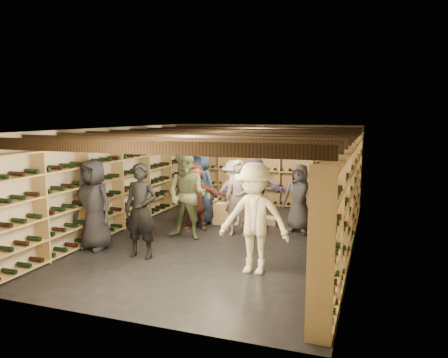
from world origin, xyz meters
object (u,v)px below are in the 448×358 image
object	(u,v)px
person_2	(187,196)
person_11	(255,192)
crate_stack_left	(199,207)
person_12	(299,198)
crate_loose	(269,221)
person_7	(239,198)
person_6	(200,187)
person_8	(321,201)
crate_stack_right	(225,214)
person_0	(94,205)
person_9	(233,193)
person_3	(254,218)
person_5	(195,196)
person_1	(141,211)

from	to	relation	value
person_2	person_11	xyz separation A→B (m)	(1.13, 1.47, -0.10)
crate_stack_left	person_12	xyz separation A→B (m)	(2.60, -0.19, 0.44)
crate_loose	person_7	distance (m)	1.50
crate_stack_left	person_6	size ratio (longest dim) A/B	0.37
crate_loose	person_8	world-z (taller)	person_8
person_6	person_2	bearing A→B (deg)	-65.64
person_7	person_8	distance (m)	1.79
crate_stack_right	person_0	distance (m)	3.38
crate_loose	person_9	world-z (taller)	person_9
crate_stack_left	person_2	world-z (taller)	person_2
person_3	person_6	bearing A→B (deg)	129.82
person_7	person_9	world-z (taller)	person_7
person_9	person_2	bearing A→B (deg)	-114.65
person_5	crate_stack_right	bearing A→B (deg)	36.96
crate_loose	person_0	bearing A→B (deg)	-132.09
person_9	person_5	bearing A→B (deg)	-139.41
person_6	person_9	world-z (taller)	person_6
person_1	person_11	distance (m)	3.26
person_3	person_9	world-z (taller)	person_3
crate_stack_right	person_1	xyz separation A→B (m)	(-0.66, -2.93, 0.65)
crate_stack_right	person_6	world-z (taller)	person_6
person_6	person_11	bearing A→B (deg)	20.11
person_0	person_8	size ratio (longest dim) A/B	1.08
person_1	person_2	distance (m)	1.49
person_1	person_9	size ratio (longest dim) A/B	1.13
person_2	person_5	distance (m)	0.80
person_8	person_12	xyz separation A→B (m)	(-0.55, 0.51, -0.06)
person_1	person_5	size ratio (longest dim) A/B	1.14
crate_loose	person_7	world-z (taller)	person_7
crate_loose	crate_stack_right	bearing A→B (deg)	-160.39
person_1	crate_stack_left	bearing A→B (deg)	90.17
person_3	person_8	bearing A→B (deg)	74.19
crate_stack_right	person_3	bearing A→B (deg)	-62.19
person_3	crate_loose	bearing A→B (deg)	101.37
person_0	person_2	world-z (taller)	person_2
person_7	person_11	xyz separation A→B (m)	(0.14, 0.85, -0.00)
crate_loose	person_8	distance (m)	1.78
crate_stack_right	person_5	distance (m)	1.02
crate_stack_right	person_0	world-z (taller)	person_0
person_2	person_8	distance (m)	2.91
person_5	person_7	size ratio (longest dim) A/B	0.93
person_6	person_12	distance (m)	2.45
crate_loose	person_5	size ratio (longest dim) A/B	0.32
person_8	person_2	bearing A→B (deg)	-138.19
person_8	person_9	xyz separation A→B (m)	(-2.17, 0.51, -0.05)
person_5	person_2	bearing A→B (deg)	-95.99
crate_stack_left	person_5	size ratio (longest dim) A/B	0.43
person_12	person_7	bearing A→B (deg)	-140.87
person_0	crate_stack_right	bearing A→B (deg)	65.79
crate_stack_right	person_11	xyz separation A→B (m)	(0.77, -0.00, 0.60)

